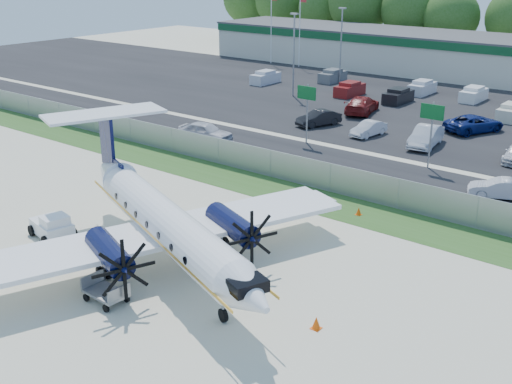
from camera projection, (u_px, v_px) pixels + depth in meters
The scene contains 25 objects.
ground at pixel (184, 266), 32.96m from camera, with size 170.00×170.00×0.00m, color beige.
grass_verge at pixel (313, 200), 41.77m from camera, with size 170.00×4.00×0.02m, color #2D561E.
access_road at pixel (366, 173), 46.92m from camera, with size 170.00×8.00×0.02m, color black.
parking_lot at pixel (473, 119), 62.36m from camera, with size 170.00×32.00×0.02m, color black.
perimeter_fence at pixel (330, 178), 42.90m from camera, with size 120.00×0.06×1.99m.
building_west at pixel (367, 47), 91.57m from camera, with size 46.40×12.40×5.24m.
sign_left at pixel (307, 101), 53.19m from camera, with size 1.80×0.26×5.00m.
sign_mid at pixel (432, 121), 46.79m from camera, with size 1.80×0.26×5.00m.
flagpole_west at pixel (272, 24), 92.33m from camera, with size 1.06×0.12×10.00m.
flagpole_east at pixel (300, 26), 89.42m from camera, with size 1.06×0.12×10.00m.
light_pole_nw at pixel (294, 49), 70.71m from camera, with size 0.90×0.35×9.09m.
light_pole_sw at pixel (341, 40), 78.06m from camera, with size 0.90×0.35×9.09m.
aircraft at pixel (164, 222), 32.20m from camera, with size 20.29×19.73×6.26m.
pushback_tug at pixel (53, 227), 35.96m from camera, with size 2.92×2.37×1.43m.
baggage_cart_near at pixel (106, 292), 29.36m from camera, with size 2.14×1.35×1.10m.
cone_nose at pixel (316, 323), 27.32m from camera, with size 0.41×0.41×0.58m.
cone_starboard_wing at pixel (359, 211), 39.30m from camera, with size 0.36×0.36×0.51m.
road_car_west at pixel (206, 141), 54.94m from camera, with size 1.96×4.86×1.66m, color silver.
road_car_mid at pixel (499, 198), 42.09m from camera, with size 1.41×4.03×1.33m, color silver.
parked_car_a at pixel (318, 126), 59.91m from camera, with size 1.53×4.37×1.44m, color black.
parked_car_b at pixel (368, 136), 56.59m from camera, with size 1.36×3.90×1.28m, color silver.
parked_car_c at pixel (425, 146), 53.51m from camera, with size 1.79×5.13×1.69m, color silver.
parked_car_f at pixel (361, 113), 64.70m from camera, with size 2.40×5.91×1.72m, color maroon.
parked_car_g at pixel (473, 132), 57.82m from camera, with size 2.60×5.65×1.57m, color navy.
far_parking_rows at pixel (491, 110), 66.04m from camera, with size 56.00×10.00×1.60m, color gray, non-canonical shape.
Camera 1 is at (21.28, -20.88, 15.02)m, focal length 45.00 mm.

